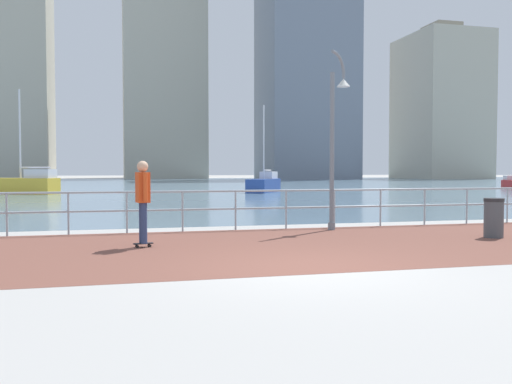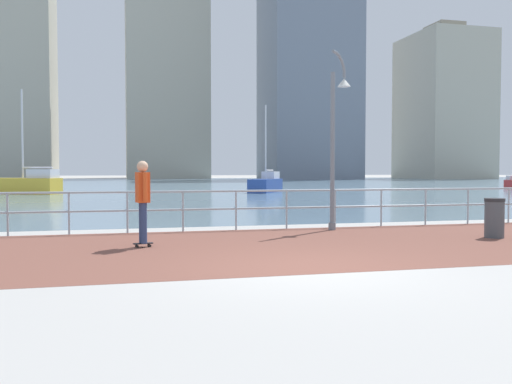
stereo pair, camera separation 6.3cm
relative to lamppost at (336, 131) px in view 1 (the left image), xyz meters
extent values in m
plane|color=#ADAAA5|center=(-2.62, 34.77, -2.62)|extent=(220.00, 220.00, 0.00)
cube|color=brown|center=(-2.62, -2.65, -2.62)|extent=(28.00, 6.30, 0.01)
cube|color=slate|center=(-2.62, 45.50, -2.62)|extent=(180.00, 88.00, 0.00)
cylinder|color=#9EADB7|center=(-8.22, 0.50, -2.11)|extent=(0.05, 0.05, 1.04)
cylinder|color=#9EADB7|center=(-6.82, 0.50, -2.11)|extent=(0.05, 0.05, 1.04)
cylinder|color=#9EADB7|center=(-5.42, 0.50, -2.11)|extent=(0.05, 0.05, 1.04)
cylinder|color=#9EADB7|center=(-4.02, 0.50, -2.11)|extent=(0.05, 0.05, 1.04)
cylinder|color=#9EADB7|center=(-2.62, 0.50, -2.11)|extent=(0.05, 0.05, 1.04)
cylinder|color=#9EADB7|center=(-1.22, 0.50, -2.11)|extent=(0.05, 0.05, 1.04)
cylinder|color=#9EADB7|center=(0.18, 0.50, -2.11)|extent=(0.05, 0.05, 1.04)
cylinder|color=#9EADB7|center=(1.58, 0.50, -2.11)|extent=(0.05, 0.05, 1.04)
cylinder|color=#9EADB7|center=(2.98, 0.50, -2.11)|extent=(0.05, 0.05, 1.04)
cylinder|color=#9EADB7|center=(4.38, 0.50, -2.11)|extent=(0.05, 0.05, 1.04)
cylinder|color=#9EADB7|center=(5.78, 0.50, -2.11)|extent=(0.05, 0.05, 1.04)
cylinder|color=#9EADB7|center=(-2.62, 0.50, -1.59)|extent=(25.20, 0.06, 0.06)
cylinder|color=#9EADB7|center=(-2.62, 0.50, -2.05)|extent=(25.20, 0.06, 0.06)
cylinder|color=slate|center=(-0.15, -0.10, -2.52)|extent=(0.19, 0.19, 0.20)
cylinder|color=slate|center=(-0.15, -0.10, -0.55)|extent=(0.12, 0.12, 4.16)
cylinder|color=slate|center=(-0.08, -0.06, 2.07)|extent=(0.20, 0.17, 0.11)
cylinder|color=slate|center=(0.04, 0.03, 2.03)|extent=(0.21, 0.18, 0.15)
cylinder|color=slate|center=(0.15, 0.10, 1.94)|extent=(0.20, 0.17, 0.18)
cylinder|color=slate|center=(0.23, 0.16, 1.82)|extent=(0.18, 0.16, 0.19)
cylinder|color=slate|center=(0.29, 0.20, 1.68)|extent=(0.15, 0.14, 0.19)
cylinder|color=slate|center=(0.30, 0.21, 1.52)|extent=(0.12, 0.12, 0.17)
cone|color=silver|center=(0.30, 0.21, 1.33)|extent=(0.36, 0.36, 0.22)
cylinder|color=black|center=(-5.26, -2.26, -2.59)|extent=(0.06, 0.04, 0.06)
cylinder|color=black|center=(-5.27, -2.18, -2.59)|extent=(0.06, 0.04, 0.06)
cylinder|color=black|center=(-5.01, -2.21, -2.59)|extent=(0.06, 0.04, 0.06)
cylinder|color=black|center=(-5.02, -2.14, -2.59)|extent=(0.06, 0.04, 0.06)
cube|color=black|center=(-5.14, -2.20, -2.54)|extent=(0.41, 0.18, 0.02)
cylinder|color=navy|center=(-5.13, -2.28, -2.12)|extent=(0.15, 0.15, 0.84)
cylinder|color=navy|center=(-5.15, -2.12, -2.12)|extent=(0.15, 0.15, 0.84)
cube|color=#D84C1E|center=(-5.14, -2.20, -1.39)|extent=(0.30, 0.38, 0.62)
cylinder|color=#D84C1E|center=(-5.10, -2.42, -1.37)|extent=(0.10, 0.10, 0.59)
cylinder|color=#D84C1E|center=(-5.18, -1.97, -1.37)|extent=(0.10, 0.10, 0.59)
sphere|color=#DBAD89|center=(-5.14, -2.20, -0.96)|extent=(0.23, 0.23, 0.23)
cylinder|color=#474C51|center=(2.93, -2.57, -2.20)|extent=(0.44, 0.44, 0.85)
cylinder|color=#262628|center=(2.93, -2.57, -1.73)|extent=(0.46, 0.46, 0.08)
cube|color=#284799|center=(4.45, 23.97, -2.15)|extent=(3.43, 4.48, 0.94)
cube|color=silver|center=(5.13, 25.10, -1.42)|extent=(1.63, 1.85, 0.52)
cylinder|color=silver|center=(4.45, 23.97, 0.94)|extent=(0.10, 0.10, 5.24)
cylinder|color=silver|center=(4.95, 24.80, -1.05)|extent=(1.09, 1.74, 0.08)
cube|color=silver|center=(27.62, 27.28, -1.73)|extent=(1.12, 1.36, 0.39)
cylinder|color=silver|center=(27.52, 27.04, -1.45)|extent=(0.64, 1.38, 0.06)
cube|color=gold|center=(-11.85, 25.11, -2.10)|extent=(5.07, 3.51, 1.05)
cube|color=silver|center=(-10.53, 24.47, -1.28)|extent=(2.05, 1.73, 0.58)
cylinder|color=silver|center=(-11.85, 25.11, 1.34)|extent=(0.12, 0.12, 5.83)
cylinder|color=silver|center=(-10.88, 24.64, -0.87)|extent=(2.02, 1.05, 0.09)
cube|color=slate|center=(25.94, 75.94, 19.24)|extent=(15.11, 13.33, 43.73)
cube|color=#B2AD99|center=(2.83, 91.75, 16.19)|extent=(14.63, 17.57, 37.63)
cube|color=#B2AD99|center=(-23.43, 96.23, 16.52)|extent=(11.63, 13.74, 38.29)
cube|color=#B2AD99|center=(51.54, 75.13, 10.30)|extent=(12.50, 15.02, 25.85)
cube|color=gray|center=(51.54, 75.13, 24.22)|extent=(5.00, 6.01, 2.00)
camera|label=1|loc=(-5.64, -13.60, -1.03)|focal=38.35mm
camera|label=2|loc=(-5.57, -13.61, -1.03)|focal=38.35mm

